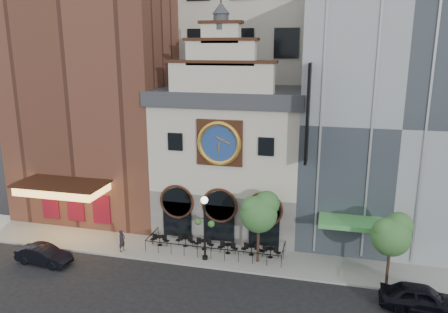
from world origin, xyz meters
TOP-DOWN VIEW (x-y plane):
  - ground at (0.00, 0.00)m, footprint 120.00×120.00m
  - sidewalk at (0.00, 2.50)m, footprint 44.00×5.00m
  - clock_building at (0.00, 7.82)m, footprint 12.60×8.78m
  - theater_building at (-13.00, 9.96)m, footprint 14.00×15.60m
  - retail_building at (12.99, 9.99)m, footprint 14.00×14.40m
  - office_tower at (0.00, 20.00)m, footprint 20.00×16.00m
  - cafe_railing at (0.00, 2.50)m, footprint 10.60×2.60m
  - bistro_0 at (-4.62, 2.48)m, footprint 1.58×0.68m
  - bistro_1 at (-2.57, 2.82)m, footprint 1.58×0.68m
  - bistro_2 at (-0.95, 2.62)m, footprint 1.58×0.68m
  - bistro_3 at (1.02, 2.42)m, footprint 1.58×0.68m
  - bistro_4 at (2.84, 2.61)m, footprint 1.58×0.68m
  - bistro_5 at (4.32, 2.54)m, footprint 1.58×0.68m
  - car_right at (14.22, -1.84)m, footprint 5.03×2.19m
  - car_left at (-11.93, -2.19)m, footprint 4.36×1.83m
  - pedestrian at (-7.09, 0.83)m, footprint 0.56×0.72m
  - lamppost at (-0.42, 1.07)m, footprint 1.58×0.69m
  - tree_left at (3.54, 1.73)m, footprint 2.82×2.72m
  - tree_right at (12.47, 0.43)m, footprint 2.67×2.57m

SIDE VIEW (x-z plane):
  - ground at x=0.00m, z-range 0.00..0.00m
  - sidewalk at x=0.00m, z-range 0.00..0.15m
  - cafe_railing at x=0.00m, z-range 0.15..1.05m
  - bistro_0 at x=-4.62m, z-range 0.16..1.06m
  - bistro_1 at x=-2.57m, z-range 0.16..1.06m
  - bistro_2 at x=-0.95m, z-range 0.16..1.06m
  - bistro_3 at x=1.02m, z-range 0.16..1.06m
  - bistro_4 at x=2.84m, z-range 0.16..1.06m
  - bistro_5 at x=4.32m, z-range 0.16..1.06m
  - car_left at x=-11.93m, z-range 0.00..1.40m
  - car_right at x=14.22m, z-range 0.00..1.69m
  - pedestrian at x=-7.09m, z-range 0.15..1.89m
  - lamppost at x=-0.42m, z-range 0.74..5.72m
  - tree_right at x=12.47m, z-range 1.35..6.49m
  - tree_left at x=3.54m, z-range 1.42..6.86m
  - clock_building at x=0.00m, z-range -2.64..16.01m
  - retail_building at x=12.99m, z-range 0.14..20.14m
  - theater_building at x=-13.00m, z-range 0.10..25.10m
  - office_tower at x=0.00m, z-range 0.00..40.00m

